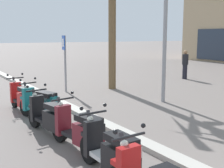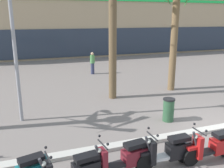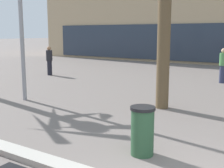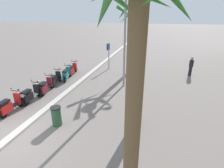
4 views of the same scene
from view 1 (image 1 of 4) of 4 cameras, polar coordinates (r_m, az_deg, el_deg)
The scene contains 7 objects.
scooter_red_second_in_line at distance 9.63m, azimuth -17.00°, elevation -2.66°, with size 1.82×0.56×1.17m.
scooter_teal_tail_end at distance 8.50m, azimuth -13.70°, elevation -3.99°, with size 1.78×0.75×1.17m.
scooter_black_mid_centre at distance 7.28m, azimuth -12.12°, elevation -6.31°, with size 1.82×0.61×1.17m.
scooter_maroon_gap_after_mid at distance 6.13m, azimuth -6.30°, elevation -9.10°, with size 1.85×0.61×1.17m.
scooter_black_last_in_row at distance 5.00m, azimuth -0.19°, elevation -13.35°, with size 1.78×0.56×1.17m.
crossing_sign at distance 12.67m, azimuth -9.18°, elevation 5.24°, with size 0.59×0.18×2.40m.
pedestrian_strolling_near_curb at distance 16.84m, azimuth 14.01°, elevation 3.79°, with size 0.34×0.34×1.59m.
Camera 1 is at (0.72, -4.03, 2.39)m, focal length 47.07 mm.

